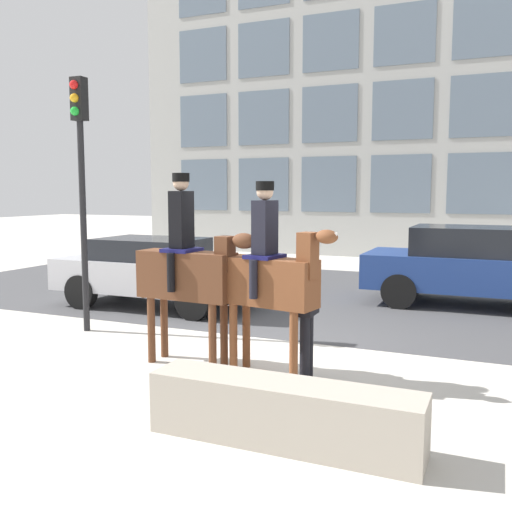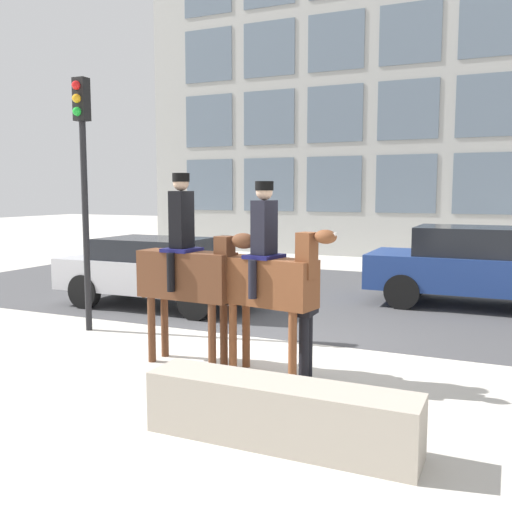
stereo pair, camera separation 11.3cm
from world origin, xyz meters
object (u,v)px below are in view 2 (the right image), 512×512
Objects in this scene: street_car_far_lane at (474,266)px; mounted_horse_companion at (270,276)px; traffic_light at (83,165)px; mounted_horse_lead at (188,269)px; planter_ledge at (280,413)px; pedestrian_bystander at (305,303)px; street_car_near_lane at (158,270)px.

mounted_horse_companion is at bearing -109.72° from street_car_far_lane.
traffic_light reaches higher than street_car_far_lane.
planter_ledge is at bearing -37.50° from mounted_horse_lead.
pedestrian_bystander reaches higher than street_car_near_lane.
street_car_near_lane is (-3.96, 3.27, -0.56)m from mounted_horse_companion.
mounted_horse_lead is 0.62× the size of street_car_near_lane.
traffic_light is 6.17m from planter_ledge.
mounted_horse_companion is 2.30m from planter_ledge.
pedestrian_bystander is 0.39× the size of street_car_far_lane.
mounted_horse_lead is 3.23m from traffic_light.
mounted_horse_lead is at bearing -50.21° from street_car_near_lane.
pedestrian_bystander is at bearing -12.42° from traffic_light.
planter_ledge is (0.88, -1.86, -1.04)m from mounted_horse_companion.
street_car_near_lane is at bearing -155.69° from street_car_far_lane.
traffic_light reaches higher than mounted_horse_companion.
street_car_far_lane is (2.16, 6.04, -0.46)m from mounted_horse_companion.
street_car_far_lane is 1.63× the size of planter_ledge.
street_car_near_lane is 7.07m from planter_ledge.
mounted_horse_lead is 1.56× the size of pedestrian_bystander.
mounted_horse_companion is 0.60× the size of street_car_near_lane.
traffic_light reaches higher than planter_ledge.
mounted_horse_lead reaches higher than street_car_near_lane.
mounted_horse_lead is at bearing -119.67° from street_car_far_lane.
traffic_light is at bearing -140.48° from street_car_far_lane.
mounted_horse_lead is 1.00× the size of planter_ledge.
mounted_horse_lead is 0.61× the size of street_car_far_lane.
pedestrian_bystander is 0.40× the size of traffic_light.
planter_ledge is at bearing -30.85° from traffic_light.
street_car_near_lane is (-4.43, 3.22, -0.23)m from pedestrian_bystander.
traffic_light is (-4.39, 0.97, 1.88)m from pedestrian_bystander.
street_car_far_lane is (1.70, 5.99, -0.14)m from pedestrian_bystander.
traffic_light is at bearing -13.35° from pedestrian_bystander.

